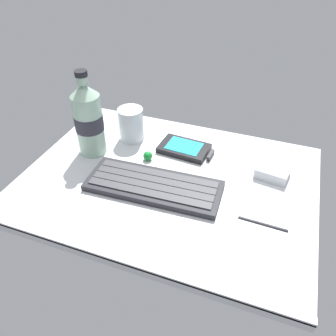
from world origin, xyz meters
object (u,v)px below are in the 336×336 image
(charger_block, at_px, (272,172))
(stylus_pen, at_px, (263,223))
(water_bottle, at_px, (89,119))
(handheld_device, at_px, (187,149))
(trackball_mouse, at_px, (148,156))
(keyboard, at_px, (154,185))
(juice_cup, at_px, (131,125))

(charger_block, height_order, stylus_pen, charger_block)
(stylus_pen, bearing_deg, water_bottle, 168.84)
(handheld_device, xyz_separation_m, trackball_mouse, (-0.08, -0.06, 0.00))
(handheld_device, xyz_separation_m, charger_block, (0.21, -0.02, 0.00))
(trackball_mouse, bearing_deg, charger_block, 8.02)
(keyboard, distance_m, trackball_mouse, 0.11)
(water_bottle, distance_m, stylus_pen, 0.45)
(charger_block, bearing_deg, handheld_device, 173.36)
(handheld_device, relative_size, stylus_pen, 1.39)
(keyboard, xyz_separation_m, stylus_pen, (0.24, -0.02, -0.00))
(keyboard, xyz_separation_m, trackball_mouse, (-0.05, 0.09, 0.00))
(keyboard, height_order, handheld_device, keyboard)
(charger_block, xyz_separation_m, stylus_pen, (0.00, -0.16, -0.01))
(stylus_pen, bearing_deg, juice_cup, 154.89)
(handheld_device, distance_m, stylus_pen, 0.28)
(juice_cup, relative_size, water_bottle, 0.41)
(water_bottle, xyz_separation_m, trackball_mouse, (0.14, 0.01, -0.08))
(handheld_device, relative_size, charger_block, 1.89)
(handheld_device, bearing_deg, water_bottle, -160.05)
(charger_block, bearing_deg, trackball_mouse, -171.98)
(keyboard, relative_size, stylus_pen, 3.10)
(juice_cup, relative_size, stylus_pen, 0.89)
(keyboard, height_order, trackball_mouse, trackball_mouse)
(keyboard, bearing_deg, juice_cup, 128.03)
(charger_block, xyz_separation_m, trackball_mouse, (-0.29, -0.04, -0.00))
(water_bottle, bearing_deg, stylus_pen, -13.33)
(keyboard, distance_m, stylus_pen, 0.24)
(charger_block, distance_m, trackball_mouse, 0.29)
(juice_cup, height_order, trackball_mouse, juice_cup)
(trackball_mouse, distance_m, stylus_pen, 0.31)
(handheld_device, xyz_separation_m, juice_cup, (-0.15, 0.01, 0.03))
(keyboard, bearing_deg, charger_block, 29.39)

